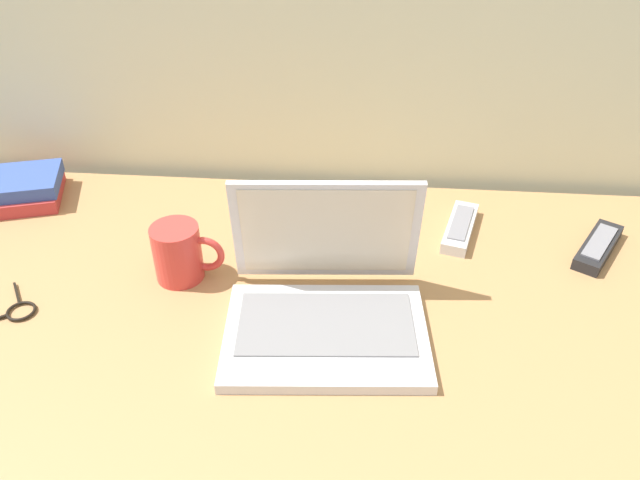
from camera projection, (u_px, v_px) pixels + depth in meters
name	position (u px, v px, depth m)	size (l,w,h in m)	color
desk	(310.00, 305.00, 1.05)	(1.60, 0.76, 0.03)	#A87A4C
laptop	(326.00, 298.00, 0.97)	(0.33, 0.28, 0.22)	silver
coffee_mug	(179.00, 252.00, 1.06)	(0.12, 0.08, 0.10)	red
remote_control_near	(598.00, 247.00, 1.14)	(0.12, 0.16, 0.02)	black
remote_control_far	(460.00, 228.00, 1.19)	(0.09, 0.17, 0.02)	#B7B7B7
eyeglasses	(0.00, 316.00, 1.00)	(0.13, 0.14, 0.01)	black
book_stack	(12.00, 189.00, 1.28)	(0.22, 0.20, 0.06)	#B23333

